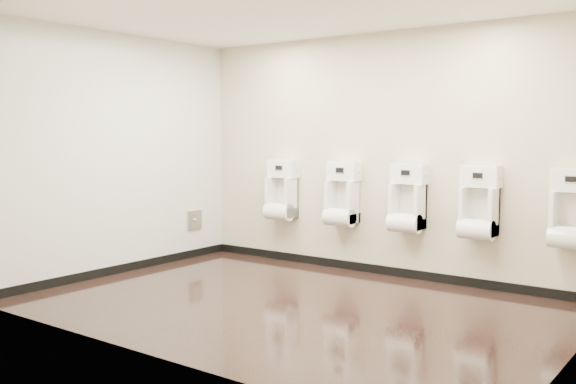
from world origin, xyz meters
name	(u,v)px	position (x,y,z in m)	size (l,w,h in m)	color
ground	(292,305)	(0.00, 0.00, 0.00)	(5.00, 3.50, 0.00)	black
ceiling	(292,7)	(0.00, 0.00, 2.80)	(5.00, 3.50, 0.00)	white
back_wall	(381,155)	(0.00, 1.75, 1.40)	(5.00, 0.02, 2.80)	beige
front_wall	(150,167)	(0.00, -1.75, 1.40)	(5.00, 0.02, 2.80)	beige
left_wall	(119,154)	(-2.50, 0.00, 1.40)	(0.02, 3.50, 2.80)	beige
tile_overlay_left	(120,154)	(-2.50, 0.00, 1.40)	(0.01, 3.50, 2.80)	silver
skirting_back	(379,269)	(0.00, 1.74, 0.05)	(5.00, 0.02, 0.10)	black
skirting_left	(123,268)	(-2.49, 0.00, 0.05)	(0.02, 3.50, 0.10)	black
access_panel	(194,220)	(-2.48, 1.20, 0.50)	(0.04, 0.25, 0.25)	#9E9EA3
urinal_0	(282,195)	(-1.34, 1.62, 0.87)	(0.40, 0.30, 0.75)	white
urinal_1	(342,199)	(-0.44, 1.62, 0.87)	(0.40, 0.30, 0.75)	white
urinal_2	(407,203)	(0.41, 1.62, 0.87)	(0.40, 0.30, 0.75)	white
urinal_3	(479,208)	(1.22, 1.62, 0.87)	(0.40, 0.30, 0.75)	white
urinal_4	(571,215)	(2.11, 1.62, 0.87)	(0.40, 0.30, 0.75)	white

